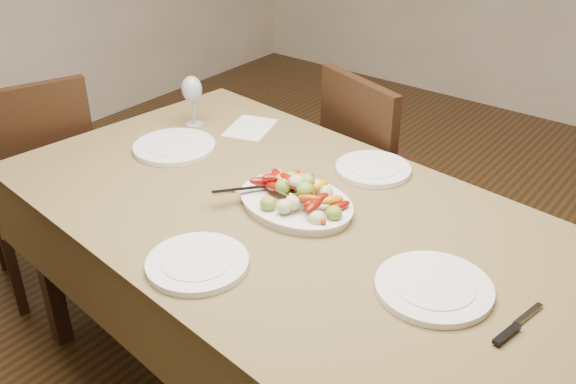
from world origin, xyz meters
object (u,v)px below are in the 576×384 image
Objects in this scene: plate_right at (434,288)px; plate_far at (373,169)px; plate_near at (197,263)px; serving_platter at (296,204)px; plate_left at (174,147)px; chair_far at (390,181)px; wine_glass at (193,100)px; dining_table at (288,310)px; chair_left at (37,182)px.

plate_far is at bearing 135.05° from plate_right.
plate_right is 1.08× the size of plate_near.
serving_platter reaches higher than plate_left.
serving_platter is 0.34m from plate_far.
plate_far is at bearing 130.07° from chair_far.
plate_left is at bearing 174.78° from serving_platter.
plate_near is at bearing -44.16° from wine_glass.
plate_far is at bearing 24.24° from plate_left.
wine_glass is (-0.56, -0.54, 0.39)m from chair_far.
plate_right is 0.63m from plate_far.
plate_left and plate_right have the same top height.
plate_right is (0.50, -0.10, -0.00)m from serving_platter.
plate_left is (-0.57, 0.08, 0.39)m from dining_table.
dining_table is 0.69m from plate_left.
serving_platter is 0.39m from plate_near.
dining_table is at bearing 114.38° from chair_left.
wine_glass is (-0.66, 0.27, 0.48)m from dining_table.
wine_glass is at bearing 163.44° from plate_right.
plate_left is 0.70m from plate_far.
plate_near is (-0.08, -0.73, 0.00)m from plate_far.
chair_left is at bearing -174.40° from serving_platter.
serving_platter is at bearing 86.91° from plate_near.
serving_platter reaches higher than plate_far.
plate_far is (-0.44, 0.44, 0.00)m from plate_right.
wine_glass reaches higher than plate_near.
serving_platter is (0.11, -0.78, 0.30)m from chair_far.
dining_table is 0.39m from serving_platter.
plate_right and plate_far have the same top height.
chair_left is 2.62× the size of serving_platter.
plate_near is (1.22, -0.27, 0.29)m from chair_left.
plate_near is at bearing -91.89° from dining_table.
plate_left is at bearing 171.73° from plate_right.
plate_far is (0.07, 0.36, 0.39)m from dining_table.
wine_glass reaches higher than plate_far.
chair_far is 3.59× the size of plate_near.
chair_far is 3.32× the size of plate_right.
plate_left is 1.08× the size of plate_near.
plate_near reaches higher than dining_table.
plate_left is 1.16× the size of plate_far.
serving_platter is 1.47× the size of plate_far.
wine_glass reaches higher than plate_right.
plate_left is at bearing 172.14° from dining_table.
plate_far is at bearing 7.27° from wine_glass.
plate_near is 0.91m from wine_glass.
chair_far is 2.62× the size of serving_platter.
plate_right is at bearing 143.96° from chair_far.
chair_far is 1.45m from chair_left.
chair_far is at bearing 57.35° from plate_left.
chair_far is 3.86× the size of plate_far.
serving_platter is 0.58m from plate_left.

